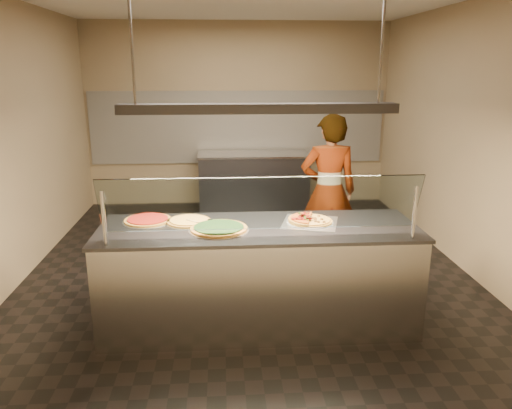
{
  "coord_description": "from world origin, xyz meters",
  "views": [
    {
      "loc": [
        -0.28,
        -5.42,
        2.28
      ],
      "look_at": [
        0.04,
        -0.88,
        1.02
      ],
      "focal_mm": 35.0,
      "sensor_mm": 36.0,
      "label": 1
    }
  ],
  "objects": [
    {
      "name": "half_pizza_pepperoni",
      "position": [
        0.41,
        -1.2,
        0.96
      ],
      "size": [
        0.29,
        0.43,
        0.05
      ],
      "color": "#926022",
      "rests_on": "perforated_tray"
    },
    {
      "name": "pizza_cheese",
      "position": [
        -0.59,
        -1.12,
        0.94
      ],
      "size": [
        0.42,
        0.42,
        0.03
      ],
      "color": "silver",
      "rests_on": "serving_counter"
    },
    {
      "name": "lamp_rod_left",
      "position": [
        -0.97,
        -1.28,
        2.5
      ],
      "size": [
        0.02,
        0.02,
        1.01
      ],
      "primitive_type": "cylinder",
      "color": "#B7B7BC",
      "rests_on": "ceiling"
    },
    {
      "name": "wall_back",
      "position": [
        0.0,
        3.01,
        1.5
      ],
      "size": [
        5.0,
        0.02,
        3.0
      ],
      "primitive_type": "cube",
      "color": "#9C8764",
      "rests_on": "ground"
    },
    {
      "name": "ground",
      "position": [
        0.0,
        0.0,
        -0.01
      ],
      "size": [
        5.0,
        6.0,
        0.02
      ],
      "primitive_type": "cube",
      "color": "black",
      "rests_on": "ground"
    },
    {
      "name": "pizza_spinach",
      "position": [
        -0.32,
        -1.35,
        0.95
      ],
      "size": [
        0.52,
        0.52,
        0.03
      ],
      "color": "silver",
      "rests_on": "serving_counter"
    },
    {
      "name": "wall_left",
      "position": [
        -2.51,
        0.0,
        1.5
      ],
      "size": [
        0.02,
        6.0,
        3.0
      ],
      "primitive_type": "cube",
      "color": "#9C8764",
      "rests_on": "ground"
    },
    {
      "name": "wall_front",
      "position": [
        0.0,
        -3.01,
        1.5
      ],
      "size": [
        5.0,
        0.02,
        3.0
      ],
      "primitive_type": "cube",
      "color": "#9C8764",
      "rests_on": "ground"
    },
    {
      "name": "tile_band",
      "position": [
        0.0,
        2.98,
        1.3
      ],
      "size": [
        4.9,
        0.02,
        1.2
      ],
      "primitive_type": "cube",
      "color": "silver",
      "rests_on": "wall_back"
    },
    {
      "name": "half_pizza_sausage",
      "position": [
        0.59,
        -1.2,
        0.96
      ],
      "size": [
        0.29,
        0.43,
        0.04
      ],
      "color": "#926022",
      "rests_on": "perforated_tray"
    },
    {
      "name": "prep_table",
      "position": [
        0.23,
        2.55,
        0.47
      ],
      "size": [
        1.8,
        0.74,
        0.93
      ],
      "color": "#3E3E44",
      "rests_on": "ground"
    },
    {
      "name": "pizza_spatula",
      "position": [
        -0.49,
        -1.18,
        0.96
      ],
      "size": [
        0.29,
        0.17,
        0.02
      ],
      "color": "#B7B7BC",
      "rests_on": "pizza_spinach"
    },
    {
      "name": "worker",
      "position": [
        0.94,
        0.1,
        0.89
      ],
      "size": [
        0.65,
        0.43,
        1.79
      ],
      "primitive_type": "imported",
      "rotation": [
        0.0,
        0.0,
        3.13
      ],
      "color": "#3C3745",
      "rests_on": "ground"
    },
    {
      "name": "pizza_tomato",
      "position": [
        -0.96,
        -1.05,
        0.94
      ],
      "size": [
        0.45,
        0.45,
        0.03
      ],
      "color": "silver",
      "rests_on": "serving_counter"
    },
    {
      "name": "wall_right",
      "position": [
        2.51,
        0.0,
        1.5
      ],
      "size": [
        0.02,
        6.0,
        3.0
      ],
      "primitive_type": "cube",
      "color": "#9C8764",
      "rests_on": "ground"
    },
    {
      "name": "lamp_rod_right",
      "position": [
        1.03,
        -1.28,
        2.5
      ],
      "size": [
        0.02,
        0.02,
        1.01
      ],
      "primitive_type": "cylinder",
      "color": "#B7B7BC",
      "rests_on": "ceiling"
    },
    {
      "name": "heat_lamp_housing",
      "position": [
        0.03,
        -1.28,
        1.95
      ],
      "size": [
        2.3,
        0.18,
        0.08
      ],
      "primitive_type": "cube",
      "color": "#3E3E44",
      "rests_on": "ceiling"
    },
    {
      "name": "sneeze_guard",
      "position": [
        0.03,
        -1.62,
        1.23
      ],
      "size": [
        2.56,
        0.18,
        0.54
      ],
      "color": "#B7B7BC",
      "rests_on": "serving_counter"
    },
    {
      "name": "perforated_tray",
      "position": [
        0.5,
        -1.2,
        0.94
      ],
      "size": [
        0.58,
        0.58,
        0.01
      ],
      "color": "silver",
      "rests_on": "serving_counter"
    },
    {
      "name": "serving_counter",
      "position": [
        0.03,
        -1.28,
        0.47
      ],
      "size": [
        2.8,
        0.94,
        0.93
      ],
      "color": "#B7B7BC",
      "rests_on": "ground"
    }
  ]
}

